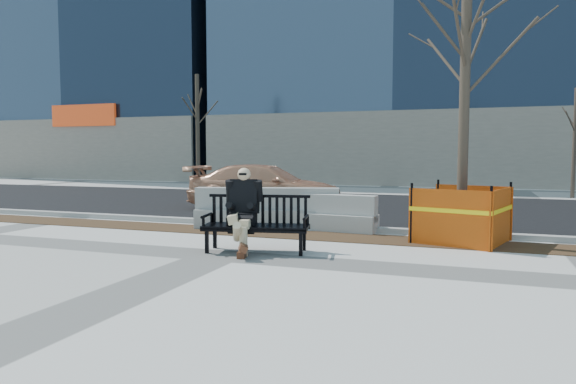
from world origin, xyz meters
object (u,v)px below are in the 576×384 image
at_px(bench, 256,252).
at_px(tree_fence, 461,242).
at_px(seated_man, 243,251).
at_px(jersey_barrier_left, 267,228).
at_px(jersey_barrier_right, 314,229).
at_px(sedan, 266,210).

distance_m(bench, tree_fence, 4.20).
bearing_deg(seated_man, bench, -11.54).
xyz_separation_m(jersey_barrier_left, jersey_barrier_right, (1.13, 0.15, 0.00)).
xyz_separation_m(sedan, jersey_barrier_left, (1.48, -3.59, 0.00)).
relative_size(sedan, jersey_barrier_right, 1.65).
bearing_deg(seated_man, sedan, 97.17).
distance_m(bench, jersey_barrier_left, 2.99).
bearing_deg(sedan, jersey_barrier_right, -149.68).
height_order(bench, seated_man, seated_man).
distance_m(sedan, jersey_barrier_right, 4.32).
xyz_separation_m(bench, seated_man, (-0.26, 0.00, 0.00)).
height_order(jersey_barrier_left, jersey_barrier_right, jersey_barrier_left).
bearing_deg(seated_man, jersey_barrier_right, 70.00).
bearing_deg(jersey_barrier_left, sedan, 96.71).
distance_m(sedan, jersey_barrier_left, 3.89).
height_order(bench, tree_fence, tree_fence).
relative_size(sedan, jersey_barrier_left, 1.44).
bearing_deg(jersey_barrier_left, bench, -87.61).
bearing_deg(sedan, bench, -166.33).
bearing_deg(sedan, tree_fence, -131.60).
bearing_deg(jersey_barrier_left, seated_man, -92.46).
height_order(seated_man, jersey_barrier_right, seated_man).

